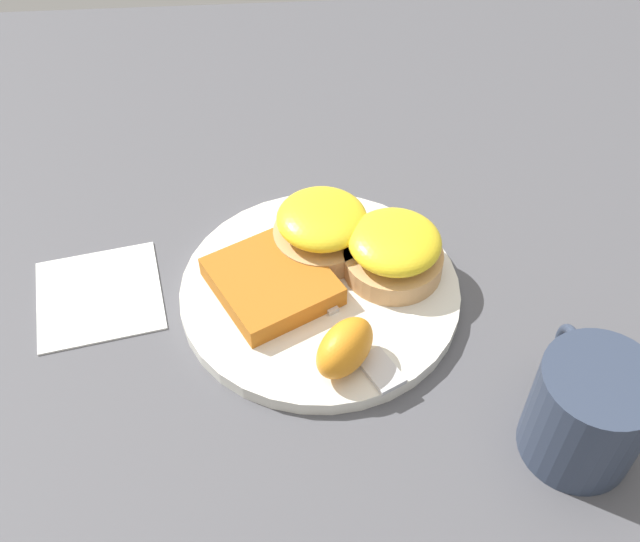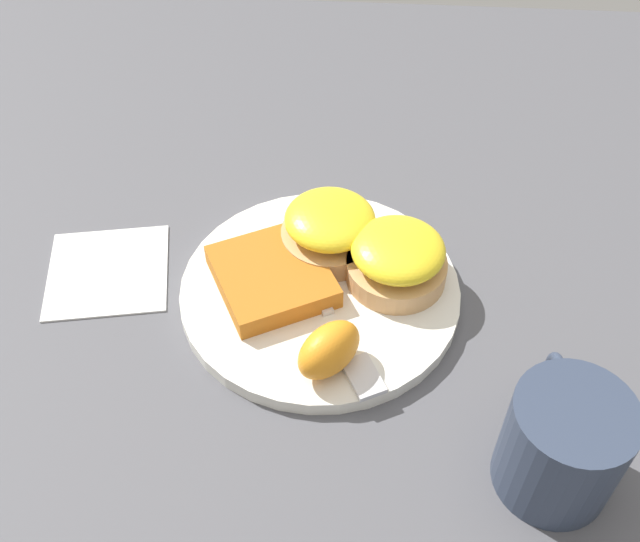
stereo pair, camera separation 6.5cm
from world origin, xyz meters
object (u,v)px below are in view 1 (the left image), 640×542
at_px(hashbrown_patty, 272,279).
at_px(cup, 587,411).
at_px(orange_wedge, 345,348).
at_px(fork, 339,318).
at_px(sandwich_benedict_left, 394,251).
at_px(sandwich_benedict_right, 322,228).

bearing_deg(hashbrown_patty, cup, -126.57).
bearing_deg(cup, hashbrown_patty, 53.43).
bearing_deg(orange_wedge, cup, -114.61).
xyz_separation_m(fork, cup, (-0.12, -0.17, 0.03)).
bearing_deg(hashbrown_patty, orange_wedge, -147.95).
relative_size(fork, cup, 1.56).
height_order(orange_wedge, cup, cup).
distance_m(hashbrown_patty, orange_wedge, 0.11).
xyz_separation_m(sandwich_benedict_left, sandwich_benedict_right, (0.03, 0.06, 0.00)).
height_order(sandwich_benedict_left, fork, sandwich_benedict_left).
relative_size(sandwich_benedict_left, fork, 0.50).
relative_size(sandwich_benedict_left, hashbrown_patty, 0.90).
bearing_deg(fork, sandwich_benedict_left, -43.86).
bearing_deg(sandwich_benedict_left, orange_wedge, 152.26).
bearing_deg(sandwich_benedict_right, cup, -140.30).
bearing_deg(cup, sandwich_benedict_right, 39.70).
xyz_separation_m(sandwich_benedict_right, cup, (-0.21, -0.18, 0.01)).
height_order(sandwich_benedict_left, sandwich_benedict_right, same).
distance_m(hashbrown_patty, cup, 0.28).
relative_size(hashbrown_patty, orange_wedge, 1.66).
distance_m(sandwich_benedict_left, fork, 0.08).
relative_size(sandwich_benedict_left, cup, 0.78).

